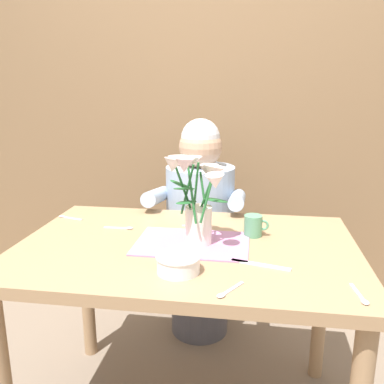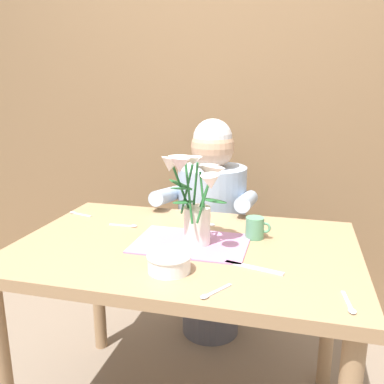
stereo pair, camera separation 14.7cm
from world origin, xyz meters
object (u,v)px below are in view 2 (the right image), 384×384
seated_person (211,232)px  dinner_knife (254,268)px  tea_cup (255,228)px  ceramic_bowl (169,262)px  flower_vase (195,195)px

seated_person → dinner_knife: 0.83m
seated_person → tea_cup: seated_person is taller
ceramic_bowl → tea_cup: size_ratio=1.46×
flower_vase → dinner_knife: 0.32m
flower_vase → ceramic_bowl: 0.27m
flower_vase → tea_cup: size_ratio=3.52×
seated_person → ceramic_bowl: 0.87m
seated_person → tea_cup: bearing=-60.2°
seated_person → ceramic_bowl: seated_person is taller
flower_vase → ceramic_bowl: (-0.02, -0.22, -0.15)m
flower_vase → dinner_knife: bearing=-32.3°
seated_person → dinner_knife: bearing=-67.5°
ceramic_bowl → seated_person: bearing=93.1°
seated_person → flower_vase: 0.72m
dinner_knife → tea_cup: size_ratio=2.04×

